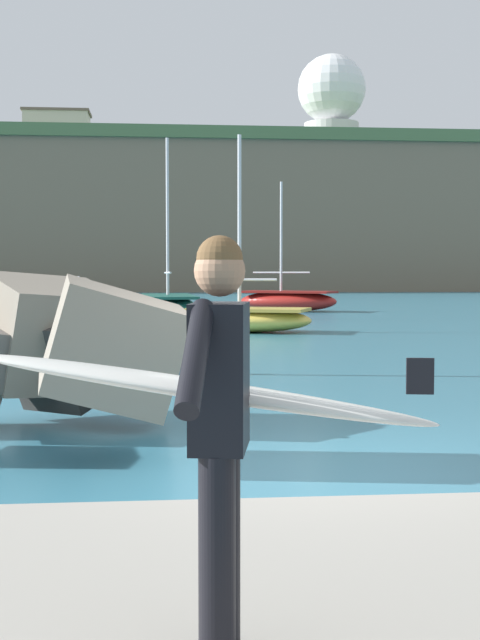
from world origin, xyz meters
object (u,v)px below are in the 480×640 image
object	(u,v)px
surfer_with_board	(215,411)
radar_dome	(332,100)
boat_near_left	(14,346)
station_building_central	(57,133)
boat_near_right	(249,318)
boat_mid_centre	(169,306)
boat_near_centre	(288,300)

from	to	relation	value
surfer_with_board	radar_dome	size ratio (longest dim) A/B	0.19
boat_near_left	surfer_with_board	bearing A→B (deg)	-77.00
boat_near_left	radar_dome	bearing A→B (deg)	74.64
station_building_central	radar_dome	bearing A→B (deg)	-7.10
surfer_with_board	boat_near_right	xyz separation A→B (m)	(2.58, 23.21, -0.83)
boat_mid_centre	radar_dome	size ratio (longest dim) A/B	0.64
boat_near_left	radar_dome	xyz separation A→B (m)	(22.86, 83.24, 21.58)
surfer_with_board	radar_dome	bearing A→B (deg)	78.26
boat_near_right	boat_near_centre	bearing A→B (deg)	76.53
boat_near_right	boat_mid_centre	world-z (taller)	boat_mid_centre
boat_near_right	surfer_with_board	bearing A→B (deg)	-96.35
radar_dome	station_building_central	world-z (taller)	radar_dome
surfer_with_board	boat_near_right	bearing A→B (deg)	83.65
boat_near_left	radar_dome	world-z (taller)	radar_dome
station_building_central	boat_near_left	bearing A→B (deg)	-84.01
boat_near_left	boat_near_centre	world-z (taller)	boat_near_centre
boat_mid_centre	station_building_central	size ratio (longest dim) A/B	0.94
surfer_with_board	boat_near_centre	distance (m)	38.00
surfer_with_board	boat_mid_centre	distance (m)	30.78
boat_near_left	station_building_central	bearing A→B (deg)	95.99
surfer_with_board	radar_dome	xyz separation A→B (m)	(19.93, 95.92, 20.79)
boat_near_left	boat_near_centre	size ratio (longest dim) A/B	0.89
boat_near_left	station_building_central	xyz separation A→B (m)	(-9.15, 87.22, 17.92)
station_building_central	boat_mid_centre	bearing A→B (deg)	-79.97
surfer_with_board	boat_mid_centre	world-z (taller)	boat_mid_centre
surfer_with_board	boat_near_centre	size ratio (longest dim) A/B	0.34
boat_near_left	radar_dome	size ratio (longest dim) A/B	0.49
boat_near_centre	station_building_central	bearing A→B (deg)	106.16
boat_mid_centre	boat_near_centre	bearing A→B (deg)	49.04
boat_near_left	boat_near_centre	distance (m)	26.39
boat_near_right	boat_mid_centre	size ratio (longest dim) A/B	0.85
boat_near_left	station_building_central	size ratio (longest dim) A/B	0.72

